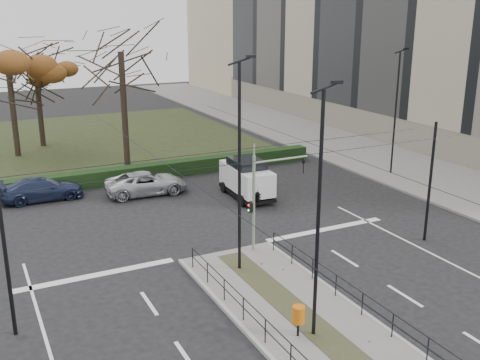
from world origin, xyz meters
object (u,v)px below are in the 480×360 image
at_px(rust_tree, 7,63).
at_px(streetlamp_median_near, 319,214).
at_px(traffic_light, 259,195).
at_px(litter_bin, 298,315).
at_px(streetlamp_median_far, 240,166).
at_px(bare_tree_center, 36,69).
at_px(parked_car_third, 42,189).
at_px(bare_tree_near, 121,60).
at_px(parked_car_fourth, 147,183).
at_px(white_van, 247,177).
at_px(streetlamp_sidewalk, 396,111).

bearing_deg(rust_tree, streetlamp_median_near, -78.41).
distance_m(traffic_light, litter_bin, 7.82).
height_order(streetlamp_median_far, bare_tree_center, same).
xyz_separation_m(parked_car_third, bare_tree_near, (6.76, 5.53, 7.00)).
xyz_separation_m(litter_bin, bare_tree_near, (1.00, 25.31, 6.74)).
height_order(parked_car_fourth, bare_tree_center, bare_tree_center).
distance_m(litter_bin, streetlamp_median_near, 3.70).
distance_m(streetlamp_median_far, white_van, 10.96).
bearing_deg(streetlamp_median_near, streetlamp_median_far, 89.80).
relative_size(streetlamp_median_near, streetlamp_median_far, 0.96).
bearing_deg(white_van, streetlamp_median_near, -108.50).
bearing_deg(streetlamp_median_far, white_van, 61.28).
distance_m(streetlamp_median_far, parked_car_fourth, 13.11).
height_order(streetlamp_sidewalk, white_van, streetlamp_sidewalk).
xyz_separation_m(traffic_light, streetlamp_sidewalk, (14.58, 7.46, 1.66)).
distance_m(streetlamp_median_far, parked_car_third, 15.98).
bearing_deg(litter_bin, bare_tree_center, 96.15).
height_order(traffic_light, white_van, traffic_light).
relative_size(traffic_light, streetlamp_sidewalk, 0.54).
bearing_deg(streetlamp_median_far, streetlamp_sidewalk, 28.85).
relative_size(litter_bin, bare_tree_center, 0.12).
bearing_deg(parked_car_third, traffic_light, -146.55).
relative_size(litter_bin, white_van, 0.25).
xyz_separation_m(streetlamp_median_far, streetlamp_sidewalk, (16.32, 8.99, -0.32)).
distance_m(streetlamp_sidewalk, parked_car_third, 23.54).
bearing_deg(white_van, rust_tree, 124.23).
height_order(litter_bin, bare_tree_center, bare_tree_center).
height_order(streetlamp_sidewalk, bare_tree_near, bare_tree_near).
relative_size(streetlamp_median_near, parked_car_fourth, 1.73).
distance_m(traffic_light, parked_car_fourth, 11.31).
relative_size(litter_bin, streetlamp_median_near, 0.13).
relative_size(parked_car_third, rust_tree, 0.50).
distance_m(streetlamp_sidewalk, parked_car_fourth, 17.42).
xyz_separation_m(streetlamp_median_far, parked_car_third, (-6.34, 14.08, -4.11)).
relative_size(white_van, bare_tree_center, 0.50).
bearing_deg(traffic_light, streetlamp_median_far, -138.76).
bearing_deg(rust_tree, bare_tree_center, 49.91).
distance_m(streetlamp_sidewalk, rust_tree, 28.69).
bearing_deg(bare_tree_center, streetlamp_median_near, -82.95).
bearing_deg(traffic_light, parked_car_third, 122.79).
distance_m(parked_car_fourth, bare_tree_center, 17.77).
bearing_deg(white_van, streetlamp_sidewalk, -0.50).
height_order(streetlamp_median_near, streetlamp_median_far, streetlamp_median_far).
relative_size(parked_car_fourth, rust_tree, 0.53).
bearing_deg(rust_tree, litter_bin, -79.33).
xyz_separation_m(streetlamp_median_far, parked_car_fourth, (-0.33, 12.45, -4.10)).
bearing_deg(bare_tree_near, rust_tree, 137.27).
distance_m(streetlamp_median_near, parked_car_fourth, 18.72).
xyz_separation_m(streetlamp_median_near, streetlamp_sidewalk, (16.34, 14.85, -0.12)).
relative_size(litter_bin, streetlamp_median_far, 0.12).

